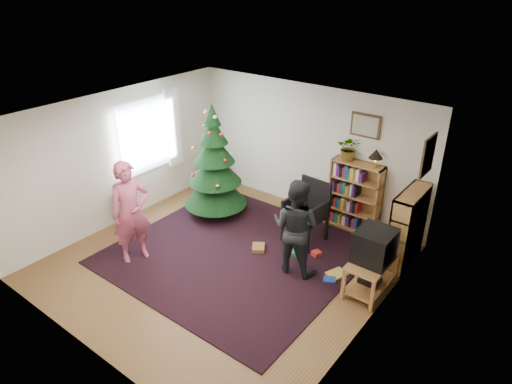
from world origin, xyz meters
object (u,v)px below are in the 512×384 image
Objects in this scene: person_standing at (131,212)px; table_lamp at (376,155)px; tv_stand at (371,272)px; stool at (125,201)px; christmas_tree at (215,171)px; armchair at (309,208)px; potted_plant at (349,148)px; person_by_chair at (296,227)px; picture_back at (366,126)px; picture_right at (428,156)px; bookshelf_right at (408,227)px; bookshelf_back at (355,195)px; crt_tv at (374,246)px.

person_standing is 4.20m from table_lamp.
stool is (-4.42, -1.03, 0.21)m from tv_stand.
christmas_tree is 1.98m from armchair.
tv_stand is 2.33m from potted_plant.
person_by_chair is (2.29, 1.33, -0.07)m from person_standing.
potted_plant reaches higher than tv_stand.
picture_back is 0.32× the size of person_standing.
picture_right reaches higher than bookshelf_right.
table_lamp is (2.68, 1.17, 0.60)m from christmas_tree.
tv_stand is 2.10m from table_lamp.
person_by_chair is at bearing -167.52° from tv_stand.
christmas_tree reaches higher than picture_back.
bookshelf_right is (3.56, 0.65, -0.26)m from christmas_tree.
bookshelf_back is 0.97m from armchair.
bookshelf_back reaches higher than stool.
picture_back is at bearing 151.31° from picture_right.
picture_right is 0.38× the size of person_by_chair.
person_standing is 3.90m from potted_plant.
tv_stand is 0.58× the size of person_by_chair.
person_standing is 3.76× the size of potted_plant.
picture_right is 0.46× the size of bookshelf_right.
bookshelf_back is 3.96× the size of table_lamp.
picture_back is at bearing 122.44° from crt_tv.
christmas_tree is 1.99× the size of armchair.
stool is (-4.68, -1.99, -1.42)m from picture_right.
armchair is at bearing 30.63° from stool.
christmas_tree is 3.23× the size of stool.
picture_right reaches higher than table_lamp.
stool is (-3.35, -2.71, -1.42)m from picture_back.
potted_plant reaches higher than armchair.
bookshelf_back is at bearing 0.00° from potted_plant.
picture_back is 0.54m from table_lamp.
bookshelf_back is at bearing 124.62° from tv_stand.
christmas_tree is 1.97m from person_standing.
armchair reaches higher than stool.
person_by_chair is (3.23, 0.77, 0.27)m from stool.
christmas_tree is 2.98m from table_lamp.
crt_tv is 3.83m from person_standing.
tv_stand is (1.07, -1.54, -0.34)m from bookshelf_back.
picture_back is 1.67× the size of table_lamp.
picture_right reaches higher than person_by_chair.
person_standing reaches higher than bookshelf_back.
armchair is (-1.51, 0.69, -0.19)m from crt_tv.
person_standing is at bearing -125.18° from potted_plant.
table_lamp is (-0.76, 1.54, 0.73)m from crt_tv.
crt_tv is at bearing -57.56° from picture_back.
table_lamp is at bearing 0.00° from bookshelf_back.
picture_back is at bearing 156.06° from table_lamp.
armchair is 1.28m from potted_plant.
bookshelf_back and bookshelf_right have the same top height.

